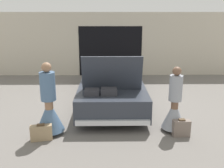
# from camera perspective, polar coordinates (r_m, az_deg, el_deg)

# --- Properties ---
(ground_plane) EXTENTS (40.00, 40.00, 0.00)m
(ground_plane) POSITION_cam_1_polar(r_m,az_deg,el_deg) (8.55, -0.13, -3.75)
(ground_plane) COLOR slate
(garage_wall_back) EXTENTS (12.00, 0.14, 2.80)m
(garage_wall_back) POSITION_cam_1_polar(r_m,az_deg,el_deg) (11.83, -0.36, 8.58)
(garage_wall_back) COLOR beige
(garage_wall_back) RESTS_ON ground_plane
(car) EXTENTS (1.91, 4.70, 1.72)m
(car) POSITION_cam_1_polar(r_m,az_deg,el_deg) (8.40, -0.14, -0.17)
(car) COLOR #2D333D
(car) RESTS_ON ground_plane
(person_left) EXTENTS (0.67, 0.67, 1.73)m
(person_left) POSITION_cam_1_polar(r_m,az_deg,el_deg) (6.34, -13.51, -5.34)
(person_left) COLOR #997051
(person_left) RESTS_ON ground_plane
(person_right) EXTENTS (0.59, 0.59, 1.60)m
(person_right) POSITION_cam_1_polar(r_m,az_deg,el_deg) (6.50, 13.43, -5.23)
(person_right) COLOR brown
(person_right) RESTS_ON ground_plane
(suitcase_beside_left_person) EXTENTS (0.50, 0.25, 0.39)m
(suitcase_beside_left_person) POSITION_cam_1_polar(r_m,az_deg,el_deg) (6.22, -15.13, -10.18)
(suitcase_beside_left_person) COLOR #9E8460
(suitcase_beside_left_person) RESTS_ON ground_plane
(suitcase_beside_right_person) EXTENTS (0.41, 0.20, 0.42)m
(suitcase_beside_right_person) POSITION_cam_1_polar(r_m,az_deg,el_deg) (6.40, 14.85, -9.24)
(suitcase_beside_right_person) COLOR #75665B
(suitcase_beside_right_person) RESTS_ON ground_plane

